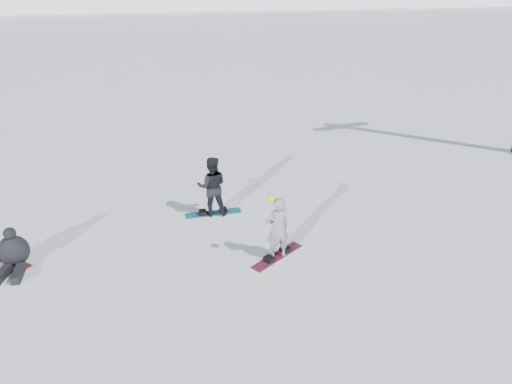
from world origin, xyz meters
TOP-DOWN VIEW (x-y plane):
  - ground at (0.00, 0.00)m, footprint 420.00×420.00m
  - alpine_backdrop at (-11.72, 189.17)m, footprint 412.50×227.00m
  - snowboarder_woman at (2.10, -0.49)m, footprint 0.64×0.51m
  - snowboarder_man at (0.78, 1.81)m, footprint 0.84×0.68m
  - seated_rider at (-3.79, 0.03)m, footprint 0.74×1.16m
  - snowboard_woman at (2.11, -0.48)m, footprint 1.35×1.14m
  - snowboard_man at (0.78, 1.81)m, footprint 1.52×0.42m
  - snowboard_loose_b at (-4.10, 0.33)m, footprint 1.34×1.16m

SIDE VIEW (x-z plane):
  - alpine_backdrop at x=-11.72m, z-range -40.57..12.63m
  - ground at x=0.00m, z-range 0.00..0.00m
  - snowboard_woman at x=2.11m, z-range 0.00..0.03m
  - snowboard_man at x=0.78m, z-range 0.00..0.03m
  - snowboard_loose_b at x=-4.10m, z-range 0.00..0.03m
  - seated_rider at x=-3.79m, z-range -0.11..0.84m
  - snowboarder_woman at x=2.10m, z-range -0.06..1.63m
  - snowboarder_man at x=0.78m, z-range 0.00..1.64m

